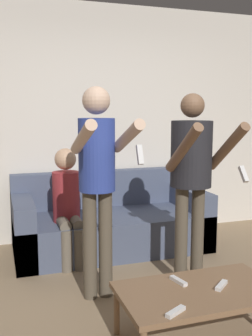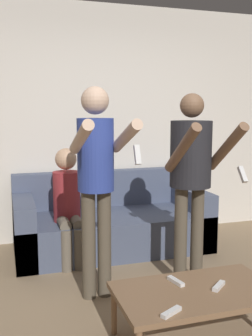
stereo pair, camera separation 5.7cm
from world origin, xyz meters
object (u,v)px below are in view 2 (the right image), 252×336
(person_standing_right, at_px, (191,167))
(remote_near, at_px, (171,312))
(remote_far, at_px, (176,281))
(person_seated, at_px, (68,201))
(remote_mid, at_px, (219,286))
(coffee_table, at_px, (197,295))
(person_standing_left, at_px, (96,171))
(couch, at_px, (111,224))

(person_standing_right, xyz_separation_m, remote_near, (-0.62, -1.03, -0.66))
(remote_near, distance_m, remote_far, 0.41)
(person_seated, bearing_deg, remote_mid, -66.88)
(person_standing_right, relative_size, remote_near, 11.00)
(coffee_table, height_order, remote_mid, remote_mid)
(person_seated, xyz_separation_m, remote_far, (0.48, -1.52, -0.24))
(remote_far, bearing_deg, person_standing_left, 119.87)
(person_seated, relative_size, remote_far, 7.33)
(couch, height_order, coffee_table, couch)
(person_standing_left, height_order, coffee_table, person_standing_left)
(couch, bearing_deg, remote_far, -90.84)
(coffee_table, xyz_separation_m, remote_mid, (0.15, -0.01, 0.05))
(couch, height_order, remote_far, couch)
(couch, xyz_separation_m, person_seated, (-0.50, -0.24, 0.34))
(person_standing_left, bearing_deg, coffee_table, -59.61)
(remote_mid, xyz_separation_m, remote_far, (-0.24, 0.15, 0.00))
(person_standing_left, distance_m, person_seated, 0.96)
(person_standing_left, bearing_deg, remote_mid, -52.76)
(person_standing_left, bearing_deg, remote_near, -79.63)
(person_standing_right, bearing_deg, couch, 110.36)
(remote_mid, bearing_deg, coffee_table, 174.72)
(couch, distance_m, person_standing_left, 1.40)
(remote_far, bearing_deg, remote_near, -117.86)
(person_standing_left, distance_m, remote_near, 1.24)
(person_standing_right, bearing_deg, coffee_table, -113.27)
(coffee_table, bearing_deg, couch, 91.85)
(coffee_table, bearing_deg, remote_mid, -5.28)
(person_standing_right, relative_size, person_seated, 1.45)
(remote_mid, height_order, remote_far, same)
(person_standing_left, height_order, person_seated, person_standing_left)
(person_standing_left, distance_m, coffee_table, 1.17)
(remote_near, xyz_separation_m, remote_far, (0.19, 0.36, 0.00))
(coffee_table, distance_m, remote_mid, 0.16)
(couch, xyz_separation_m, person_standing_right, (0.41, -1.10, 0.76))
(person_seated, relative_size, coffee_table, 1.08)
(person_standing_left, height_order, remote_far, person_standing_left)
(person_standing_right, height_order, remote_far, person_standing_right)
(remote_near, bearing_deg, remote_mid, 26.65)
(person_seated, xyz_separation_m, coffee_table, (0.56, -1.66, -0.28))
(remote_mid, bearing_deg, person_standing_left, 127.24)
(person_seated, distance_m, remote_far, 1.61)
(remote_mid, distance_m, remote_far, 0.28)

